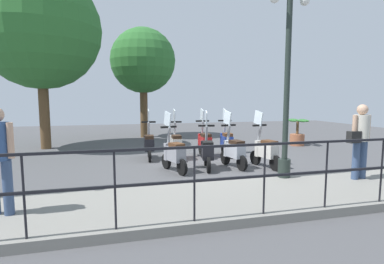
{
  "coord_description": "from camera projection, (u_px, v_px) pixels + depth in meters",
  "views": [
    {
      "loc": [
        -8.1,
        2.64,
        1.86
      ],
      "look_at": [
        0.2,
        0.5,
        0.9
      ],
      "focal_mm": 28.0,
      "sensor_mm": 36.0,
      "label": 1
    }
  ],
  "objects": [
    {
      "name": "ground_plane",
      "position": [
        210.0,
        163.0,
        8.66
      ],
      "size": [
        28.0,
        28.0,
        0.0
      ],
      "primitive_type": "plane",
      "color": "#4C4C4F"
    },
    {
      "name": "promenade_walkway",
      "position": [
        262.0,
        194.0,
        5.61
      ],
      "size": [
        2.2,
        20.0,
        0.15
      ],
      "color": "gray",
      "rests_on": "ground_plane"
    },
    {
      "name": "fence_railing",
      "position": [
        297.0,
        163.0,
        4.52
      ],
      "size": [
        0.04,
        16.03,
        1.07
      ],
      "color": "black",
      "rests_on": "promenade_walkway"
    },
    {
      "name": "lamp_post_near",
      "position": [
        287.0,
        91.0,
        6.35
      ],
      "size": [
        0.26,
        0.9,
        4.25
      ],
      "color": "#232D28",
      "rests_on": "promenade_walkway"
    },
    {
      "name": "pedestrian_with_bag",
      "position": [
        360.0,
        136.0,
        6.31
      ],
      "size": [
        0.36,
        0.64,
        1.59
      ],
      "rotation": [
        0.0,
        0.0,
        0.12
      ],
      "color": "#384C70",
      "rests_on": "promenade_walkway"
    },
    {
      "name": "tree_large",
      "position": [
        40.0,
        29.0,
        10.69
      ],
      "size": [
        4.28,
        4.28,
        6.48
      ],
      "color": "brown",
      "rests_on": "ground_plane"
    },
    {
      "name": "tree_distant",
      "position": [
        143.0,
        61.0,
        14.1
      ],
      "size": [
        3.05,
        3.05,
        5.16
      ],
      "color": "brown",
      "rests_on": "ground_plane"
    },
    {
      "name": "potted_palm",
      "position": [
        297.0,
        134.0,
        11.89
      ],
      "size": [
        1.06,
        0.66,
        1.05
      ],
      "color": "#9E5B3D",
      "rests_on": "ground_plane"
    },
    {
      "name": "scooter_near_0",
      "position": [
        266.0,
        150.0,
        8.04
      ],
      "size": [
        1.22,
        0.49,
        1.54
      ],
      "rotation": [
        0.0,
        0.0,
        0.2
      ],
      "color": "black",
      "rests_on": "ground_plane"
    },
    {
      "name": "scooter_near_1",
      "position": [
        234.0,
        150.0,
        8.05
      ],
      "size": [
        1.22,
        0.48,
        1.54
      ],
      "rotation": [
        0.0,
        0.0,
        0.18
      ],
      "color": "black",
      "rests_on": "ground_plane"
    },
    {
      "name": "scooter_near_2",
      "position": [
        207.0,
        151.0,
        7.89
      ],
      "size": [
        1.22,
        0.5,
        1.54
      ],
      "rotation": [
        0.0,
        0.0,
        -0.21
      ],
      "color": "black",
      "rests_on": "ground_plane"
    },
    {
      "name": "scooter_near_3",
      "position": [
        174.0,
        153.0,
        7.57
      ],
      "size": [
        1.2,
        0.55,
        1.54
      ],
      "rotation": [
        0.0,
        0.0,
        0.31
      ],
      "color": "black",
      "rests_on": "ground_plane"
    },
    {
      "name": "scooter_far_0",
      "position": [
        226.0,
        141.0,
        9.74
      ],
      "size": [
        1.23,
        0.44,
        1.54
      ],
      "rotation": [
        0.0,
        0.0,
        -0.13
      ],
      "color": "black",
      "rests_on": "ground_plane"
    },
    {
      "name": "scooter_far_1",
      "position": [
        205.0,
        142.0,
        9.58
      ],
      "size": [
        1.23,
        0.44,
        1.54
      ],
      "rotation": [
        0.0,
        0.0,
        -0.02
      ],
      "color": "black",
      "rests_on": "ground_plane"
    },
    {
      "name": "scooter_far_2",
      "position": [
        176.0,
        144.0,
        9.18
      ],
      "size": [
        1.23,
        0.44,
        1.54
      ],
      "rotation": [
        0.0,
        0.0,
        -0.06
      ],
      "color": "black",
      "rests_on": "ground_plane"
    },
    {
      "name": "scooter_far_3",
      "position": [
        149.0,
        144.0,
        9.15
      ],
      "size": [
        1.23,
        0.44,
        1.54
      ],
      "rotation": [
        0.0,
        0.0,
        -0.08
      ],
      "color": "black",
      "rests_on": "ground_plane"
    }
  ]
}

